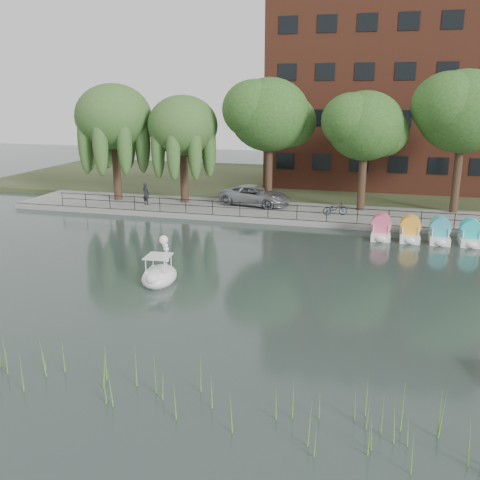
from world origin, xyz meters
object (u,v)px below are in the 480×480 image
at_px(minivan, 255,194).
at_px(swan_boat, 160,273).
at_px(bicycle, 335,208).
at_px(pedestrian, 146,192).

distance_m(minivan, swan_boat, 16.79).
xyz_separation_m(minivan, bicycle, (6.19, -1.87, -0.36)).
relative_size(minivan, pedestrian, 3.14).
relative_size(bicycle, swan_boat, 0.66).
bearing_deg(swan_boat, minivan, 83.07).
height_order(bicycle, pedestrian, pedestrian).
height_order(bicycle, swan_boat, swan_boat).
relative_size(minivan, bicycle, 3.61).
distance_m(pedestrian, swan_boat, 16.56).
height_order(minivan, swan_boat, minivan).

